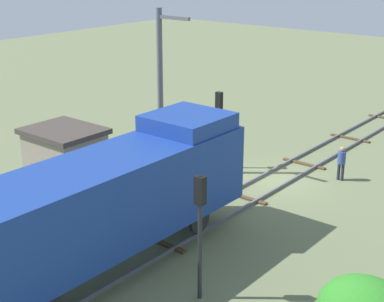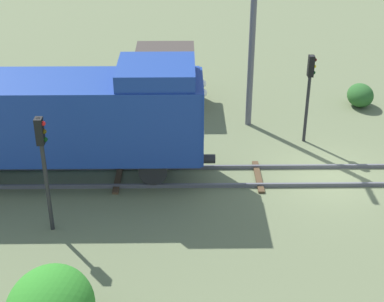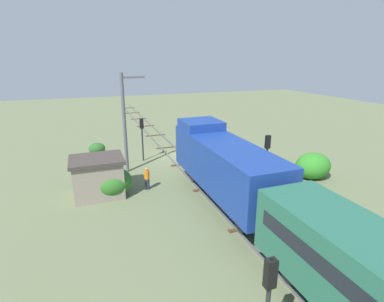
% 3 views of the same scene
% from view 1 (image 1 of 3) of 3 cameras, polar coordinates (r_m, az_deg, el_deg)
% --- Properties ---
extents(ground_plane, '(99.89, 99.89, 0.00)m').
position_cam_1_polar(ground_plane, '(28.77, 8.13, -2.81)').
color(ground_plane, '#66704C').
extents(railway_track, '(2.40, 66.60, 0.16)m').
position_cam_1_polar(railway_track, '(28.75, 8.13, -2.68)').
color(railway_track, '#595960').
rests_on(railway_track, ground).
extents(locomotive, '(2.90, 11.60, 4.60)m').
position_cam_1_polar(locomotive, '(20.14, -7.05, -4.06)').
color(locomotive, navy).
rests_on(locomotive, railway_track).
extents(traffic_signal_near, '(0.32, 0.34, 3.96)m').
position_cam_1_polar(traffic_signal_near, '(29.26, 2.63, 3.45)').
color(traffic_signal_near, '#262628').
rests_on(traffic_signal_near, ground).
extents(traffic_signal_mid, '(0.32, 0.34, 4.19)m').
position_cam_1_polar(traffic_signal_mid, '(18.07, 0.80, -6.24)').
color(traffic_signal_mid, '#262628').
rests_on(traffic_signal_mid, ground).
extents(worker_near_track, '(0.38, 0.38, 1.70)m').
position_cam_1_polar(worker_near_track, '(29.05, 14.30, -0.91)').
color(worker_near_track, '#262B38').
rests_on(worker_near_track, ground).
extents(worker_by_signal, '(0.38, 0.38, 1.70)m').
position_cam_1_polar(worker_by_signal, '(25.87, -7.82, -2.98)').
color(worker_by_signal, '#262B38').
rests_on(worker_by_signal, ground).
extents(catenary_mast, '(1.94, 0.28, 8.07)m').
position_cam_1_polar(catenary_mast, '(28.20, -3.01, 6.04)').
color(catenary_mast, '#595960').
rests_on(catenary_mast, ground).
extents(relay_hut, '(3.50, 2.90, 2.74)m').
position_cam_1_polar(relay_hut, '(28.22, -12.17, -0.48)').
color(relay_hut, gray).
rests_on(relay_hut, ground).
extents(bush_far, '(2.79, 2.29, 2.03)m').
position_cam_1_polar(bush_far, '(27.52, -11.62, -1.79)').
color(bush_far, '#307026').
rests_on(bush_far, ground).
extents(bush_back, '(1.57, 1.28, 1.14)m').
position_cam_1_polar(bush_back, '(34.79, 0.86, 2.28)').
color(bush_back, '#295D26').
rests_on(bush_back, ground).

